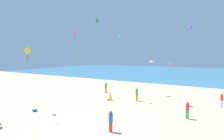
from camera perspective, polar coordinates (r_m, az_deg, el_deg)
name	(u,v)px	position (r m, az deg, el deg)	size (l,w,h in m)	color
ground_plane	(131,102)	(21.66, 6.41, -10.43)	(120.00, 120.00, 0.00)	#C6B58C
ocean_water	(184,72)	(65.52, 22.70, -0.69)	(120.00, 60.00, 0.05)	teal
cooler_box	(34,110)	(19.67, -24.27, -11.91)	(0.67, 0.58, 0.29)	#2D56B7
person_0	(187,109)	(17.07, 23.70, -11.77)	(0.42, 0.42, 1.56)	green
person_2	(222,99)	(22.66, 32.53, -8.17)	(0.39, 0.39, 1.52)	white
person_4	(111,120)	(13.14, -0.46, -16.18)	(0.40, 0.40, 1.62)	red
person_5	(110,98)	(22.14, -0.65, -9.30)	(0.67, 0.67, 0.78)	yellow
person_6	(137,94)	(21.90, 8.21, -7.75)	(0.44, 0.44, 1.63)	orange
person_8	(106,87)	(26.34, -2.02, -5.54)	(0.48, 0.48, 1.69)	orange
kite_purple	(191,26)	(30.63, 24.59, 13.14)	(0.83, 0.68, 1.68)	purple
kite_green	(97,21)	(39.20, -4.96, 15.93)	(0.46, 1.08, 1.72)	green
kite_pink	(152,61)	(25.11, 13.01, 2.89)	(0.69, 0.56, 1.33)	pink
kite_magenta	(75,33)	(27.89, -12.29, 11.99)	(0.82, 0.38, 1.50)	#DB3DA8
kite_teal	(120,36)	(21.63, 2.60, 11.28)	(0.58, 0.57, 1.32)	#1EADAD
kite_red	(170,64)	(20.65, 18.79, 1.96)	(0.64, 0.66, 1.51)	red
kite_yellow	(27,51)	(16.60, -26.25, 5.66)	(0.62, 0.38, 1.22)	yellow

